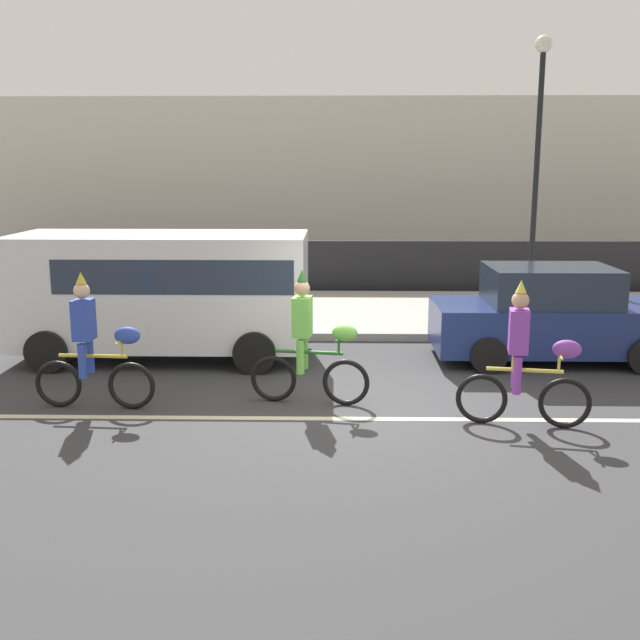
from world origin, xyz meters
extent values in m
plane|color=#38383A|center=(0.00, 0.00, 0.00)|extent=(80.00, 80.00, 0.00)
cube|color=beige|center=(0.00, -0.50, 0.00)|extent=(36.00, 0.14, 0.01)
cube|color=#9E9B93|center=(0.00, 6.50, 0.07)|extent=(60.00, 5.00, 0.15)
cube|color=black|center=(0.00, 9.40, 0.70)|extent=(40.00, 0.08, 1.40)
cube|color=beige|center=(2.48, 18.00, 2.72)|extent=(28.00, 8.00, 5.43)
torus|color=black|center=(-3.17, -0.14, 0.33)|extent=(0.67, 0.11, 0.67)
torus|color=black|center=(-4.22, -0.07, 0.33)|extent=(0.67, 0.11, 0.67)
cylinder|color=gold|center=(-3.70, -0.10, 0.75)|extent=(0.97, 0.11, 0.05)
cylinder|color=gold|center=(-3.85, -0.09, 0.84)|extent=(0.04, 0.04, 0.18)
cylinder|color=gold|center=(-3.28, -0.13, 0.86)|extent=(0.04, 0.04, 0.23)
cylinder|color=gold|center=(-3.28, -0.13, 0.98)|extent=(0.06, 0.50, 0.03)
ellipsoid|color=#2D47B2|center=(-3.19, -0.14, 1.05)|extent=(0.37, 0.22, 0.24)
cube|color=#2D47B2|center=(-3.80, -0.10, 1.26)|extent=(0.26, 0.33, 0.56)
sphere|color=beige|center=(-3.80, -0.10, 1.66)|extent=(0.22, 0.22, 0.22)
cone|color=gold|center=(-3.80, -0.10, 1.84)|extent=(0.14, 0.14, 0.16)
cylinder|color=#2D47B2|center=(-3.81, -0.24, 0.71)|extent=(0.11, 0.11, 0.48)
cylinder|color=#2D47B2|center=(-3.79, 0.04, 0.71)|extent=(0.11, 0.11, 0.48)
torus|color=black|center=(-0.19, 0.08, 0.33)|extent=(0.67, 0.18, 0.67)
torus|color=black|center=(-1.23, 0.25, 0.33)|extent=(0.67, 0.18, 0.67)
cylinder|color=#266626|center=(-0.71, 0.17, 0.75)|extent=(0.96, 0.20, 0.05)
cylinder|color=#266626|center=(-0.86, 0.19, 0.84)|extent=(0.04, 0.04, 0.18)
cylinder|color=#266626|center=(-0.30, 0.10, 0.86)|extent=(0.04, 0.04, 0.23)
cylinder|color=#266626|center=(-0.30, 0.10, 0.98)|extent=(0.11, 0.50, 0.03)
ellipsoid|color=#72CC4C|center=(-0.22, 0.08, 1.05)|extent=(0.39, 0.26, 0.24)
cube|color=#72CC4C|center=(-0.81, 0.18, 1.26)|extent=(0.29, 0.35, 0.56)
sphere|color=tan|center=(-0.81, 0.18, 1.66)|extent=(0.22, 0.22, 0.22)
cone|color=#266626|center=(-0.81, 0.18, 1.84)|extent=(0.14, 0.14, 0.16)
cylinder|color=#72CC4C|center=(-0.83, 0.04, 0.71)|extent=(0.11, 0.11, 0.48)
cylinder|color=#72CC4C|center=(-0.79, 0.32, 0.71)|extent=(0.11, 0.11, 0.48)
torus|color=black|center=(2.61, -0.80, 0.33)|extent=(0.67, 0.18, 0.67)
torus|color=black|center=(1.57, -0.63, 0.33)|extent=(0.67, 0.18, 0.67)
cylinder|color=#E5D84C|center=(2.09, -0.71, 0.75)|extent=(0.96, 0.21, 0.05)
cylinder|color=#E5D84C|center=(1.94, -0.69, 0.84)|extent=(0.04, 0.04, 0.18)
cylinder|color=#E5D84C|center=(2.51, -0.78, 0.86)|extent=(0.04, 0.04, 0.23)
cylinder|color=#E5D84C|center=(2.51, -0.78, 0.98)|extent=(0.11, 0.50, 0.03)
ellipsoid|color=purple|center=(2.59, -0.79, 1.05)|extent=(0.39, 0.26, 0.24)
cube|color=purple|center=(1.99, -0.70, 1.26)|extent=(0.29, 0.35, 0.56)
sphere|color=tan|center=(1.99, -0.70, 1.66)|extent=(0.22, 0.22, 0.22)
cone|color=#E5D84C|center=(1.99, -0.70, 1.84)|extent=(0.14, 0.14, 0.16)
cylinder|color=purple|center=(1.97, -0.83, 0.71)|extent=(0.11, 0.11, 0.48)
cylinder|color=purple|center=(2.02, -0.56, 0.71)|extent=(0.11, 0.11, 0.48)
cube|color=white|center=(-3.36, 2.70, 1.23)|extent=(5.00, 2.00, 1.90)
cube|color=#283342|center=(-2.96, 2.70, 1.58)|extent=(3.90, 2.02, 0.56)
cylinder|color=black|center=(-1.66, 1.70, 0.35)|extent=(0.70, 0.22, 0.70)
cylinder|color=black|center=(-1.66, 3.70, 0.35)|extent=(0.70, 0.22, 0.70)
cylinder|color=black|center=(-5.06, 1.70, 0.35)|extent=(0.70, 0.22, 0.70)
cylinder|color=black|center=(-5.06, 3.70, 0.35)|extent=(0.70, 0.22, 0.70)
cube|color=navy|center=(3.42, 2.66, 0.60)|extent=(4.10, 1.72, 0.80)
cube|color=#232D3D|center=(3.32, 2.66, 1.32)|extent=(2.10, 1.58, 0.64)
cylinder|color=black|center=(4.69, 3.52, 0.30)|extent=(0.60, 0.20, 0.60)
cylinder|color=black|center=(2.15, 1.80, 0.30)|extent=(0.60, 0.20, 0.60)
cylinder|color=black|center=(2.15, 3.52, 0.30)|extent=(0.60, 0.20, 0.60)
cylinder|color=black|center=(4.01, 6.61, 2.90)|extent=(0.12, 0.12, 5.50)
sphere|color=#EAEACC|center=(4.01, 6.61, 5.83)|extent=(0.36, 0.36, 0.36)
camera|label=1|loc=(-0.35, -10.05, 3.34)|focal=42.00mm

